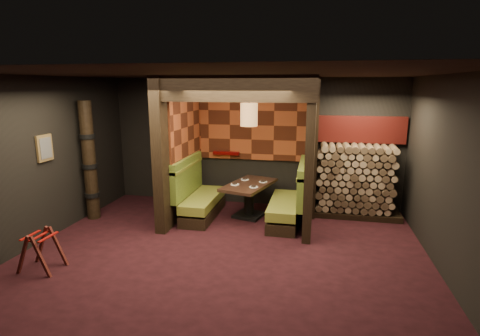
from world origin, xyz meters
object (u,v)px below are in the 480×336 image
booth_bench_left (198,198)px  booth_bench_right (290,203)px  pendant_lamp (249,115)px  firewood_stack (358,181)px  luggage_rack (41,249)px  totem_column (89,162)px  dining_table (249,194)px

booth_bench_left → booth_bench_right: same height
pendant_lamp → firewood_stack: pendant_lamp is taller
luggage_rack → totem_column: size_ratio=0.27×
pendant_lamp → luggage_rack: size_ratio=1.48×
booth_bench_left → dining_table: size_ratio=1.07×
booth_bench_left → pendant_lamp: bearing=7.3°
booth_bench_right → dining_table: bearing=167.8°
pendant_lamp → luggage_rack: 4.25m
pendant_lamp → totem_column: (-3.13, -0.68, -0.94)m
booth_bench_left → dining_table: 1.06m
totem_column → firewood_stack: bearing=13.2°
pendant_lamp → totem_column: 3.34m
dining_table → luggage_rack: 3.89m
pendant_lamp → totem_column: pendant_lamp is taller
luggage_rack → totem_column: bearing=103.9°
booth_bench_left → dining_table: booth_bench_left is taller
booth_bench_right → totem_column: (-3.98, -0.55, 0.79)m
booth_bench_left → totem_column: (-2.09, -0.55, 0.79)m
booth_bench_left → luggage_rack: size_ratio=2.48×
dining_table → firewood_stack: size_ratio=0.86×
luggage_rack → firewood_stack: size_ratio=0.37×
dining_table → booth_bench_left: bearing=-170.0°
booth_bench_left → pendant_lamp: (1.04, 0.13, 1.72)m
booth_bench_left → booth_bench_right: bearing=0.0°
booth_bench_right → firewood_stack: (1.35, 0.70, 0.35)m
pendant_lamp → dining_table: bearing=90.0°
booth_bench_right → luggage_rack: bearing=-141.8°
luggage_rack → firewood_stack: 5.90m
booth_bench_left → booth_bench_right: size_ratio=1.00×
pendant_lamp → luggage_rack: (-2.60, -2.84, -1.80)m
booth_bench_left → firewood_stack: (3.25, 0.70, 0.35)m
pendant_lamp → firewood_stack: 2.66m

